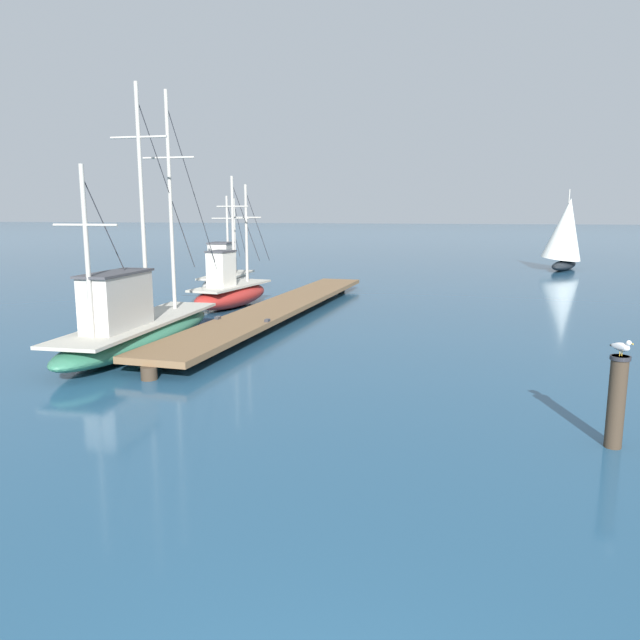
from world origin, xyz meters
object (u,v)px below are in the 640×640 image
object	(u,v)px
fishing_boat_0	(230,291)
perched_seagull	(621,346)
fishing_boat_2	(226,277)
mooring_piling	(617,400)
fishing_boat_1	(137,326)
distant_sailboat	(566,233)

from	to	relation	value
fishing_boat_0	perched_seagull	size ratio (longest dim) A/B	18.29
fishing_boat_2	mooring_piling	distance (m)	21.19
fishing_boat_1	fishing_boat_0	bearing A→B (deg)	93.84
fishing_boat_2	mooring_piling	xyz separation A→B (m)	(13.57, -16.28, 0.13)
fishing_boat_1	perched_seagull	xyz separation A→B (m)	(10.84, -4.14, 0.96)
mooring_piling	distant_sailboat	world-z (taller)	distant_sailboat
fishing_boat_0	fishing_boat_2	distance (m)	5.24
fishing_boat_2	perched_seagull	bearing A→B (deg)	-50.17
fishing_boat_2	mooring_piling	bearing A→B (deg)	-50.17
fishing_boat_2	perched_seagull	distance (m)	21.21
mooring_piling	distant_sailboat	xyz separation A→B (m)	(3.13, 31.12, 1.55)
fishing_boat_0	fishing_boat_2	size ratio (longest dim) A/B	1.00
fishing_boat_0	fishing_boat_1	world-z (taller)	fishing_boat_1
mooring_piling	perched_seagull	size ratio (longest dim) A/B	4.68
fishing_boat_1	fishing_boat_2	bearing A→B (deg)	102.70
fishing_boat_1	perched_seagull	bearing A→B (deg)	-20.90
perched_seagull	distant_sailboat	bearing A→B (deg)	84.25
fishing_boat_1	fishing_boat_2	xyz separation A→B (m)	(-2.74, 12.14, -0.01)
perched_seagull	distant_sailboat	size ratio (longest dim) A/B	0.06
fishing_boat_1	fishing_boat_2	size ratio (longest dim) A/B	1.61
fishing_boat_1	mooring_piling	world-z (taller)	fishing_boat_1
fishing_boat_0	fishing_boat_2	xyz separation A→B (m)	(-2.24, 4.74, 0.01)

